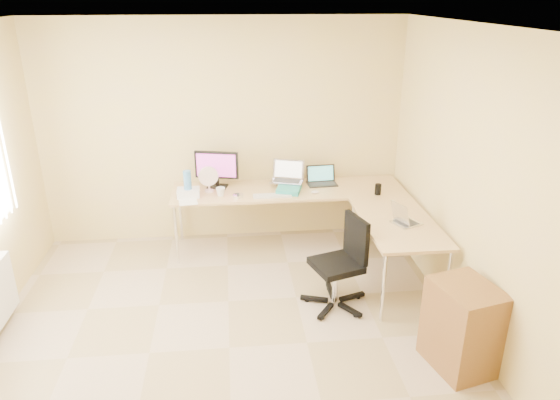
{
  "coord_description": "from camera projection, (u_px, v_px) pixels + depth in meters",
  "views": [
    {
      "loc": [
        0.06,
        -3.64,
        2.82
      ],
      "look_at": [
        0.55,
        1.1,
        0.9
      ],
      "focal_mm": 33.07,
      "sensor_mm": 36.0,
      "label": 1
    }
  ],
  "objects": [
    {
      "name": "monitor",
      "position": [
        217.0,
        169.0,
        5.88
      ],
      "size": [
        0.53,
        0.27,
        0.43
      ],
      "primitive_type": "cube",
      "rotation": [
        0.0,
        0.0,
        -0.24
      ],
      "color": "black",
      "rests_on": "desk_main"
    },
    {
      "name": "cd_stack",
      "position": [
        238.0,
        196.0,
        5.66
      ],
      "size": [
        0.12,
        0.12,
        0.03
      ],
      "primitive_type": "cylinder",
      "rotation": [
        0.0,
        0.0,
        -0.04
      ],
      "color": "white",
      "rests_on": "desk_main"
    },
    {
      "name": "keyboard",
      "position": [
        272.0,
        196.0,
        5.68
      ],
      "size": [
        0.43,
        0.12,
        0.02
      ],
      "primitive_type": "cube",
      "rotation": [
        0.0,
        0.0,
        0.01
      ],
      "color": "silver",
      "rests_on": "desk_main"
    },
    {
      "name": "ceiling",
      "position": [
        215.0,
        28.0,
        3.43
      ],
      "size": [
        4.5,
        4.5,
        0.0
      ],
      "primitive_type": "plane",
      "rotation": [
        3.14,
        0.0,
        0.0
      ],
      "color": "white",
      "rests_on": "ground"
    },
    {
      "name": "papers",
      "position": [
        188.0,
        200.0,
        5.57
      ],
      "size": [
        0.23,
        0.3,
        0.01
      ],
      "primitive_type": "cube",
      "rotation": [
        0.0,
        0.0,
        0.14
      ],
      "color": "white",
      "rests_on": "desk_main"
    },
    {
      "name": "desk_return",
      "position": [
        395.0,
        254.0,
        5.22
      ],
      "size": [
        0.7,
        1.3,
        0.73
      ],
      "primitive_type": "cube",
      "color": "tan",
      "rests_on": "ground"
    },
    {
      "name": "wall_back",
      "position": [
        223.0,
        133.0,
        5.99
      ],
      "size": [
        4.5,
        0.0,
        4.5
      ],
      "primitive_type": "plane",
      "rotation": [
        1.57,
        0.0,
        0.0
      ],
      "color": "#DEC96A",
      "rests_on": "ground"
    },
    {
      "name": "laptop_return",
      "position": [
        407.0,
        215.0,
        4.99
      ],
      "size": [
        0.35,
        0.32,
        0.19
      ],
      "primitive_type": "cube",
      "rotation": [
        0.0,
        0.0,
        1.99
      ],
      "color": "silver",
      "rests_on": "desk_return"
    },
    {
      "name": "wall_right",
      "position": [
        487.0,
        197.0,
        4.12
      ],
      "size": [
        0.0,
        4.5,
        4.5
      ],
      "primitive_type": "plane",
      "rotation": [
        1.57,
        0.0,
        -1.57
      ],
      "color": "#DEC96A",
      "rests_on": "ground"
    },
    {
      "name": "laptop_center",
      "position": [
        287.0,
        172.0,
        5.92
      ],
      "size": [
        0.43,
        0.38,
        0.24
      ],
      "primitive_type": "cube",
      "rotation": [
        0.0,
        0.0,
        -0.32
      ],
      "color": "#9F9CB4",
      "rests_on": "desk_main"
    },
    {
      "name": "desk_main",
      "position": [
        288.0,
        218.0,
        6.04
      ],
      "size": [
        2.65,
        0.7,
        0.73
      ],
      "primitive_type": "cube",
      "color": "tan",
      "rests_on": "ground"
    },
    {
      "name": "book_stack",
      "position": [
        289.0,
        188.0,
        5.84
      ],
      "size": [
        0.33,
        0.4,
        0.06
      ],
      "primitive_type": "cube",
      "rotation": [
        0.0,
        0.0,
        -0.26
      ],
      "color": "teal",
      "rests_on": "desk_main"
    },
    {
      "name": "office_chair",
      "position": [
        336.0,
        259.0,
        4.83
      ],
      "size": [
        0.68,
        0.68,
        0.9
      ],
      "primitive_type": "cube",
      "rotation": [
        0.0,
        0.0,
        0.31
      ],
      "color": "black",
      "rests_on": "ground"
    },
    {
      "name": "mug",
      "position": [
        221.0,
        192.0,
        5.69
      ],
      "size": [
        0.12,
        0.12,
        0.1
      ],
      "primitive_type": "imported",
      "rotation": [
        0.0,
        0.0,
        -0.16
      ],
      "color": "silver",
      "rests_on": "desk_main"
    },
    {
      "name": "white_box",
      "position": [
        188.0,
        193.0,
        5.67
      ],
      "size": [
        0.25,
        0.18,
        0.09
      ],
      "primitive_type": "cube",
      "rotation": [
        0.0,
        0.0,
        0.02
      ],
      "color": "white",
      "rests_on": "desk_main"
    },
    {
      "name": "black_cup",
      "position": [
        378.0,
        189.0,
        5.72
      ],
      "size": [
        0.07,
        0.07,
        0.12
      ],
      "primitive_type": "cylinder",
      "rotation": [
        0.0,
        0.0,
        -0.01
      ],
      "color": "black",
      "rests_on": "desk_main"
    },
    {
      "name": "cabinet",
      "position": [
        462.0,
        327.0,
        4.08
      ],
      "size": [
        0.55,
        0.62,
        0.74
      ],
      "primitive_type": "cube",
      "rotation": [
        0.0,
        0.0,
        0.25
      ],
      "color": "#A46829",
      "rests_on": "ground"
    },
    {
      "name": "mouse",
      "position": [
        315.0,
        192.0,
        5.77
      ],
      "size": [
        0.1,
        0.07,
        0.03
      ],
      "primitive_type": "ellipsoid",
      "rotation": [
        0.0,
        0.0,
        0.15
      ],
      "color": "silver",
      "rests_on": "desk_main"
    },
    {
      "name": "water_bottle",
      "position": [
        188.0,
        184.0,
        5.63
      ],
      "size": [
        0.1,
        0.1,
        0.3
      ],
      "primitive_type": "cylinder",
      "rotation": [
        0.0,
        0.0,
        0.16
      ],
      "color": "#4687CA",
      "rests_on": "desk_main"
    },
    {
      "name": "floor",
      "position": [
        229.0,
        348.0,
        4.41
      ],
      "size": [
        4.5,
        4.5,
        0.0
      ],
      "primitive_type": "plane",
      "color": "tan",
      "rests_on": "ground"
    },
    {
      "name": "desk_fan",
      "position": [
        209.0,
        180.0,
        5.77
      ],
      "size": [
        0.26,
        0.26,
        0.28
      ],
      "primitive_type": "cylinder",
      "rotation": [
        0.0,
        0.0,
        0.21
      ],
      "color": "silver",
      "rests_on": "desk_main"
    },
    {
      "name": "laptop_black",
      "position": [
        322.0,
        176.0,
        6.0
      ],
      "size": [
        0.36,
        0.27,
        0.21
      ],
      "primitive_type": "cube",
      "rotation": [
        0.0,
        0.0,
        0.07
      ],
      "color": "black",
      "rests_on": "desk_main"
    }
  ]
}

